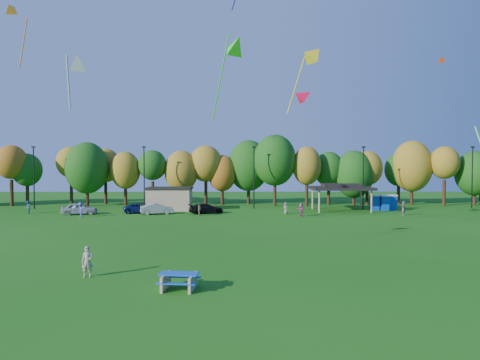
{
  "coord_description": "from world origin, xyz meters",
  "views": [
    {
      "loc": [
        -0.56,
        -22.24,
        6.37
      ],
      "look_at": [
        -0.32,
        6.0,
        5.38
      ],
      "focal_mm": 32.0,
      "sensor_mm": 36.0,
      "label": 1
    }
  ],
  "objects_px": {
    "porta_potties": "(384,202)",
    "car_b": "(157,209)",
    "car_d": "(206,208)",
    "picnic_table": "(179,280)",
    "car_a": "(80,209)",
    "kite_flyer": "(87,262)",
    "car_c": "(142,208)"
  },
  "relations": [
    {
      "from": "porta_potties",
      "to": "car_d",
      "type": "relative_size",
      "value": 0.82
    },
    {
      "from": "car_a",
      "to": "kite_flyer",
      "type": "bearing_deg",
      "value": -171.65
    },
    {
      "from": "car_d",
      "to": "car_c",
      "type": "bearing_deg",
      "value": 68.82
    },
    {
      "from": "car_b",
      "to": "car_c",
      "type": "height_order",
      "value": "car_b"
    },
    {
      "from": "car_b",
      "to": "car_d",
      "type": "relative_size",
      "value": 0.93
    },
    {
      "from": "picnic_table",
      "to": "car_d",
      "type": "distance_m",
      "value": 34.4
    },
    {
      "from": "porta_potties",
      "to": "car_b",
      "type": "bearing_deg",
      "value": -171.42
    },
    {
      "from": "kite_flyer",
      "to": "car_d",
      "type": "xyz_separation_m",
      "value": [
        4.48,
        31.88,
        -0.22
      ]
    },
    {
      "from": "kite_flyer",
      "to": "car_b",
      "type": "bearing_deg",
      "value": 82.24
    },
    {
      "from": "kite_flyer",
      "to": "car_a",
      "type": "xyz_separation_m",
      "value": [
        -11.77,
        30.89,
        -0.12
      ]
    },
    {
      "from": "kite_flyer",
      "to": "car_c",
      "type": "xyz_separation_m",
      "value": [
        -3.99,
        32.34,
        -0.22
      ]
    },
    {
      "from": "picnic_table",
      "to": "car_b",
      "type": "distance_m",
      "value": 34.36
    },
    {
      "from": "car_d",
      "to": "car_b",
      "type": "bearing_deg",
      "value": 79.37
    },
    {
      "from": "porta_potties",
      "to": "car_c",
      "type": "relative_size",
      "value": 0.8
    },
    {
      "from": "porta_potties",
      "to": "car_c",
      "type": "bearing_deg",
      "value": -174.15
    },
    {
      "from": "car_a",
      "to": "car_d",
      "type": "relative_size",
      "value": 0.98
    },
    {
      "from": "car_c",
      "to": "picnic_table",
      "type": "bearing_deg",
      "value": -164.72
    },
    {
      "from": "car_d",
      "to": "porta_potties",
      "type": "bearing_deg",
      "value": -99.17
    },
    {
      "from": "kite_flyer",
      "to": "car_d",
      "type": "relative_size",
      "value": 0.39
    },
    {
      "from": "kite_flyer",
      "to": "car_d",
      "type": "bearing_deg",
      "value": 70.86
    },
    {
      "from": "car_b",
      "to": "car_c",
      "type": "distance_m",
      "value": 2.51
    },
    {
      "from": "picnic_table",
      "to": "car_c",
      "type": "xyz_separation_m",
      "value": [
        -9.53,
        34.84,
        0.16
      ]
    },
    {
      "from": "porta_potties",
      "to": "car_a",
      "type": "height_order",
      "value": "porta_potties"
    },
    {
      "from": "porta_potties",
      "to": "car_c",
      "type": "distance_m",
      "value": 33.46
    },
    {
      "from": "car_a",
      "to": "car_b",
      "type": "xyz_separation_m",
      "value": [
        9.93,
        0.17,
        -0.06
      ]
    },
    {
      "from": "car_c",
      "to": "kite_flyer",
      "type": "bearing_deg",
      "value": -172.99
    },
    {
      "from": "picnic_table",
      "to": "car_b",
      "type": "height_order",
      "value": "car_b"
    },
    {
      "from": "car_a",
      "to": "car_b",
      "type": "bearing_deg",
      "value": -101.54
    },
    {
      "from": "car_b",
      "to": "car_d",
      "type": "xyz_separation_m",
      "value": [
        6.31,
        0.82,
        -0.04
      ]
    },
    {
      "from": "porta_potties",
      "to": "car_b",
      "type": "xyz_separation_m",
      "value": [
        -31.12,
        -4.7,
        -0.4
      ]
    },
    {
      "from": "car_a",
      "to": "car_c",
      "type": "xyz_separation_m",
      "value": [
        7.78,
        1.45,
        -0.1
      ]
    },
    {
      "from": "car_a",
      "to": "car_d",
      "type": "height_order",
      "value": "car_a"
    }
  ]
}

